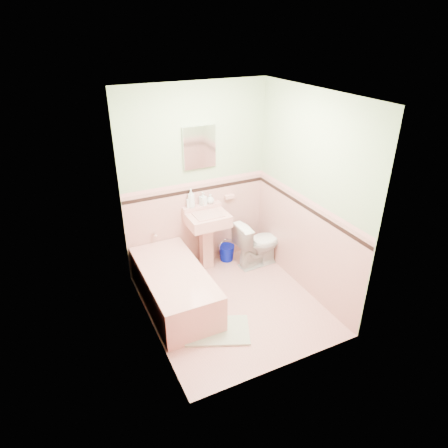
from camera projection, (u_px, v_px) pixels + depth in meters
name	position (u px, v px, depth m)	size (l,w,h in m)	color
floor	(233.00, 304.00, 4.89)	(2.20, 2.20, 0.00)	#E19C93
ceiling	(235.00, 94.00, 3.74)	(2.20, 2.20, 0.00)	white
wall_back	(196.00, 181.00, 5.20)	(2.50, 2.50, 0.00)	beige
wall_front	(291.00, 262.00, 3.44)	(2.50, 2.50, 0.00)	beige
wall_left	(144.00, 232.00, 3.93)	(2.50, 2.50, 0.00)	beige
wall_right	(309.00, 197.00, 4.70)	(2.50, 2.50, 0.00)	beige
wainscot_back	(198.00, 225.00, 5.48)	(2.00, 2.00, 0.00)	#E3A298
wainscot_front	(285.00, 320.00, 3.74)	(2.00, 2.00, 0.00)	#E3A298
wainscot_left	(151.00, 285.00, 4.23)	(2.20, 2.20, 0.00)	#E3A298
wainscot_right	(303.00, 245.00, 5.00)	(2.20, 2.20, 0.00)	#E3A298
accent_back	(197.00, 190.00, 5.24)	(2.00, 2.00, 0.00)	black
accent_front	(289.00, 274.00, 3.51)	(2.00, 2.00, 0.00)	black
accent_left	(147.00, 243.00, 4.00)	(2.20, 2.20, 0.00)	black
accent_right	(306.00, 207.00, 4.76)	(2.20, 2.20, 0.00)	black
cap_back	(197.00, 183.00, 5.20)	(2.00, 2.00, 0.00)	pink
cap_front	(290.00, 264.00, 3.46)	(2.00, 2.00, 0.00)	pink
cap_left	(147.00, 234.00, 3.95)	(2.20, 2.20, 0.00)	pink
cap_right	(307.00, 200.00, 4.71)	(2.20, 2.20, 0.00)	pink
bathtub	(175.00, 288.00, 4.81)	(0.70, 1.50, 0.45)	#DB978E
tub_faucet	(154.00, 233.00, 5.20)	(0.04, 0.04, 0.12)	silver
sink	(208.00, 242.00, 5.40)	(0.54, 0.48, 0.85)	#DB978E
sink_faucet	(203.00, 203.00, 5.27)	(0.02, 0.02, 0.10)	silver
medicine_cabinet	(199.00, 147.00, 4.99)	(0.43, 0.04, 0.54)	white
soap_dish	(229.00, 196.00, 5.48)	(0.13, 0.08, 0.04)	#DB978E
soap_bottle_left	(191.00, 198.00, 5.21)	(0.10, 0.10, 0.26)	#B2B2B2
soap_bottle_mid	(203.00, 199.00, 5.29)	(0.08, 0.08, 0.18)	#B2B2B2
soap_bottle_right	(210.00, 199.00, 5.34)	(0.11, 0.11, 0.14)	#B2B2B2
tube	(188.00, 204.00, 5.22)	(0.04, 0.04, 0.12)	white
toilet	(258.00, 243.00, 5.55)	(0.38, 0.66, 0.68)	white
bucket	(227.00, 253.00, 5.75)	(0.23, 0.23, 0.23)	#030FB4
bath_mat	(217.00, 331.00, 4.45)	(0.71, 0.47, 0.03)	#9AAB8E
shoe	(203.00, 324.00, 4.48)	(0.15, 0.07, 0.06)	#BF1E59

